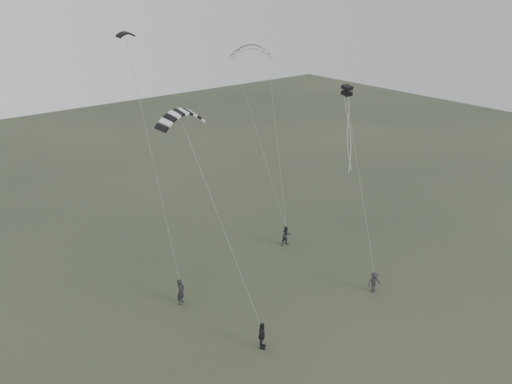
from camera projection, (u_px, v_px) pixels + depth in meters
ground at (291, 312)px, 35.00m from camera, size 140.00×140.00×0.00m
flyer_left at (181, 291)px, 35.56m from camera, size 0.86×0.78×1.96m
flyer_right at (286, 236)px, 43.57m from camera, size 1.00×0.86×1.78m
flyer_center at (262, 336)px, 31.18m from camera, size 1.11×1.07×1.86m
flyer_far at (374, 282)px, 36.95m from camera, size 1.20×0.92×1.64m
kite_dark_small at (125, 33)px, 32.54m from camera, size 1.46×0.91×0.56m
kite_pale_large at (252, 47)px, 44.31m from camera, size 3.86×2.87×1.70m
kite_striped at (181, 112)px, 29.22m from camera, size 3.41×1.61×1.42m
kite_box at (347, 90)px, 37.85m from camera, size 0.67×0.80×0.84m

